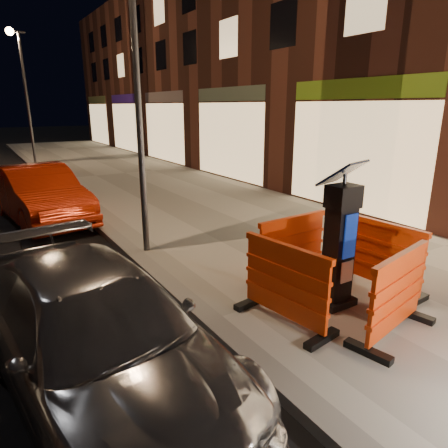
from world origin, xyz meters
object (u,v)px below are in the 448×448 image
barrier_bldgside (381,256)px  car_red (43,221)px  parking_kiosk (340,240)px  barrier_front (397,295)px  car_silver (102,386)px  barrier_back (292,249)px  barrier_kerbside (285,284)px

barrier_bldgside → car_red: 8.35m
parking_kiosk → barrier_bldgside: bearing=-6.4°
barrier_front → car_silver: size_ratio=0.31×
car_silver → barrier_front: bearing=-26.3°
parking_kiosk → barrier_back: (0.00, 0.95, -0.43)m
parking_kiosk → car_red: parking_kiosk is taller
barrier_kerbside → car_silver: 2.45m
barrier_front → car_red: size_ratio=0.32×
barrier_front → barrier_back: 1.90m
barrier_front → barrier_bldgside: (0.95, 0.95, 0.00)m
barrier_bldgside → barrier_back: bearing=40.6°
barrier_back → barrier_kerbside: 1.34m
car_silver → barrier_kerbside: bearing=-12.0°
barrier_bldgside → car_silver: (-4.24, 0.22, -0.69)m
barrier_back → barrier_bldgside: bearing=-48.4°
parking_kiosk → barrier_front: size_ratio=1.40×
barrier_back → car_silver: (-3.29, -0.73, -0.69)m
barrier_front → car_silver: (-3.29, 1.17, -0.69)m
barrier_front → car_red: 8.87m
parking_kiosk → barrier_bldgside: size_ratio=1.40×
barrier_back → car_silver: barrier_back is taller
barrier_kerbside → barrier_bldgside: size_ratio=1.00×
parking_kiosk → barrier_kerbside: 1.04m
barrier_kerbside → car_silver: (-2.34, 0.22, -0.69)m
barrier_back → car_silver: size_ratio=0.31×
barrier_bldgside → car_red: size_ratio=0.32×
barrier_front → barrier_kerbside: size_ratio=1.00×
barrier_bldgside → car_red: bearing=22.2°
parking_kiosk → barrier_bldgside: (0.95, 0.00, -0.43)m
barrier_kerbside → barrier_front: bearing=-143.4°
parking_kiosk → barrier_bldgside: parking_kiosk is taller
barrier_bldgside → barrier_kerbside: bearing=85.6°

